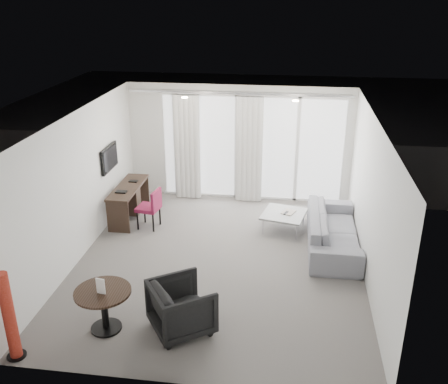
# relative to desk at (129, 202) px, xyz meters

# --- Properties ---
(floor) EXTENTS (5.00, 6.00, 0.00)m
(floor) POSITION_rel_desk_xyz_m (2.15, -1.55, -0.35)
(floor) COLOR #635F5B
(floor) RESTS_ON ground
(ceiling) EXTENTS (5.00, 6.00, 0.00)m
(ceiling) POSITION_rel_desk_xyz_m (2.15, -1.55, 2.25)
(ceiling) COLOR white
(ceiling) RESTS_ON ground
(wall_left) EXTENTS (0.00, 6.00, 2.60)m
(wall_left) POSITION_rel_desk_xyz_m (-0.35, -1.55, 0.95)
(wall_left) COLOR silver
(wall_left) RESTS_ON ground
(wall_right) EXTENTS (0.00, 6.00, 2.60)m
(wall_right) POSITION_rel_desk_xyz_m (4.65, -1.55, 0.95)
(wall_right) COLOR silver
(wall_right) RESTS_ON ground
(wall_front) EXTENTS (5.00, 0.00, 2.60)m
(wall_front) POSITION_rel_desk_xyz_m (2.15, -4.55, 0.95)
(wall_front) COLOR silver
(wall_front) RESTS_ON ground
(window_panel) EXTENTS (4.00, 0.02, 2.38)m
(window_panel) POSITION_rel_desk_xyz_m (2.45, 1.43, 0.85)
(window_panel) COLOR white
(window_panel) RESTS_ON ground
(window_frame) EXTENTS (4.10, 0.06, 2.44)m
(window_frame) POSITION_rel_desk_xyz_m (2.45, 1.42, 0.85)
(window_frame) COLOR white
(window_frame) RESTS_ON ground
(curtain_left) EXTENTS (0.60, 0.20, 2.38)m
(curtain_left) POSITION_rel_desk_xyz_m (1.00, 1.27, 0.85)
(curtain_left) COLOR silver
(curtain_left) RESTS_ON ground
(curtain_right) EXTENTS (0.60, 0.20, 2.38)m
(curtain_right) POSITION_rel_desk_xyz_m (2.40, 1.27, 0.85)
(curtain_right) COLOR silver
(curtain_right) RESTS_ON ground
(curtain_track) EXTENTS (4.80, 0.04, 0.04)m
(curtain_track) POSITION_rel_desk_xyz_m (2.15, 1.27, 2.10)
(curtain_track) COLOR #B2B2B7
(curtain_track) RESTS_ON ceiling
(downlight_a) EXTENTS (0.12, 0.12, 0.02)m
(downlight_a) POSITION_rel_desk_xyz_m (1.25, 0.05, 2.24)
(downlight_a) COLOR #FFE0B2
(downlight_a) RESTS_ON ceiling
(downlight_b) EXTENTS (0.12, 0.12, 0.02)m
(downlight_b) POSITION_rel_desk_xyz_m (3.35, 0.05, 2.24)
(downlight_b) COLOR #FFE0B2
(downlight_b) RESTS_ON ceiling
(desk) EXTENTS (0.47, 1.51, 0.71)m
(desk) POSITION_rel_desk_xyz_m (0.00, 0.00, 0.00)
(desk) COLOR black
(desk) RESTS_ON floor
(tv) EXTENTS (0.05, 0.80, 0.50)m
(tv) POSITION_rel_desk_xyz_m (-0.30, -0.10, 1.00)
(tv) COLOR black
(tv) RESTS_ON wall_left
(desk_chair) EXTENTS (0.51, 0.48, 0.83)m
(desk_chair) POSITION_rel_desk_xyz_m (0.53, -0.38, 0.06)
(desk_chair) COLOR maroon
(desk_chair) RESTS_ON floor
(round_table) EXTENTS (0.96, 0.96, 0.64)m
(round_table) POSITION_rel_desk_xyz_m (0.82, -3.64, -0.03)
(round_table) COLOR black
(round_table) RESTS_ON floor
(menu_card) EXTENTS (0.13, 0.04, 0.23)m
(menu_card) POSITION_rel_desk_xyz_m (0.82, -3.70, 0.37)
(menu_card) COLOR white
(menu_card) RESTS_ON round_table
(red_lamp) EXTENTS (0.34, 0.34, 1.28)m
(red_lamp) POSITION_rel_desk_xyz_m (-0.16, -4.36, 0.29)
(red_lamp) COLOR maroon
(red_lamp) RESTS_ON floor
(tub_armchair) EXTENTS (1.13, 1.12, 0.75)m
(tub_armchair) POSITION_rel_desk_xyz_m (1.90, -3.50, 0.02)
(tub_armchair) COLOR black
(tub_armchair) RESTS_ON floor
(coffee_table) EXTENTS (0.97, 0.97, 0.37)m
(coffee_table) POSITION_rel_desk_xyz_m (3.24, -0.12, -0.17)
(coffee_table) COLOR gray
(coffee_table) RESTS_ON floor
(remote) EXTENTS (0.10, 0.16, 0.02)m
(remote) POSITION_rel_desk_xyz_m (3.28, -0.13, 0.01)
(remote) COLOR black
(remote) RESTS_ON coffee_table
(magazine) EXTENTS (0.28, 0.31, 0.01)m
(magazine) POSITION_rel_desk_xyz_m (3.33, -0.08, 0.01)
(magazine) COLOR gray
(magazine) RESTS_ON coffee_table
(sofa) EXTENTS (0.91, 2.32, 0.68)m
(sofa) POSITION_rel_desk_xyz_m (4.18, -0.70, -0.01)
(sofa) COLOR slate
(sofa) RESTS_ON floor
(terrace_slab) EXTENTS (5.60, 3.00, 0.12)m
(terrace_slab) POSITION_rel_desk_xyz_m (2.45, 2.95, -0.41)
(terrace_slab) COLOR #4D4D50
(terrace_slab) RESTS_ON ground
(rattan_chair_a) EXTENTS (0.61, 0.61, 0.73)m
(rattan_chair_a) POSITION_rel_desk_xyz_m (3.54, 3.15, 0.01)
(rattan_chair_a) COLOR brown
(rattan_chair_a) RESTS_ON terrace_slab
(rattan_chair_b) EXTENTS (0.67, 0.67, 0.91)m
(rattan_chair_b) POSITION_rel_desk_xyz_m (3.68, 2.84, 0.10)
(rattan_chair_b) COLOR brown
(rattan_chair_b) RESTS_ON terrace_slab
(rattan_table) EXTENTS (0.64, 0.64, 0.48)m
(rattan_table) POSITION_rel_desk_xyz_m (3.61, 2.21, -0.11)
(rattan_table) COLOR brown
(rattan_table) RESTS_ON terrace_slab
(balustrade) EXTENTS (5.50, 0.06, 1.05)m
(balustrade) POSITION_rel_desk_xyz_m (2.45, 4.40, 0.15)
(balustrade) COLOR #B2B2B7
(balustrade) RESTS_ON terrace_slab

